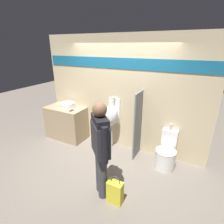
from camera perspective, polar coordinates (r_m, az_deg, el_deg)
name	(u,v)px	position (r m, az deg, el deg)	size (l,w,h in m)	color
ground_plane	(109,156)	(4.26, -1.08, -14.04)	(16.00, 16.00, 0.00)	#70665B
display_wall	(120,94)	(4.17, 2.72, 5.89)	(4.10, 0.07, 2.70)	beige
sink_counter	(67,123)	(5.00, -14.59, -3.35)	(1.07, 0.60, 0.89)	tan
sink_basin	(68,105)	(4.83, -14.21, 2.30)	(0.39, 0.39, 0.26)	white
cell_phone	(72,110)	(4.55, -13.06, 0.49)	(0.07, 0.14, 0.01)	#232328
divider_near_counter	(138,125)	(3.95, 8.35, -4.36)	(0.03, 0.46, 1.54)	slate
urinal_near_counter	(112,115)	(4.24, -0.09, -1.06)	(0.32, 0.32, 1.29)	silver
toilet	(166,154)	(3.97, 17.24, -12.99)	(0.43, 0.59, 0.91)	white
person_in_vest	(101,145)	(2.81, -3.74, -10.62)	(0.47, 0.46, 1.68)	#3D3D42
shopping_bag	(115,192)	(3.13, 0.98, -24.68)	(0.26, 0.14, 0.52)	yellow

